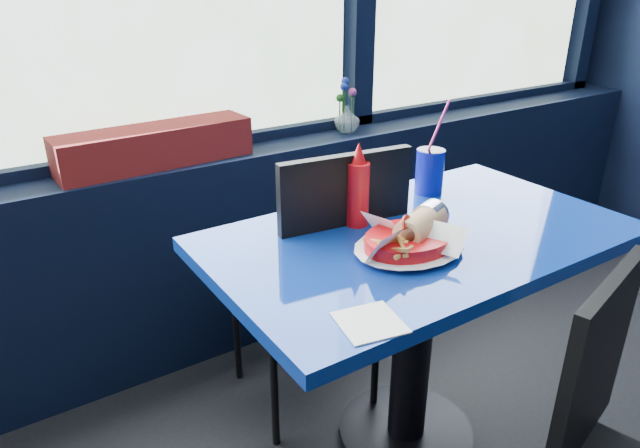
{
  "coord_description": "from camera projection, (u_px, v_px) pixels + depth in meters",
  "views": [
    {
      "loc": [
        -0.73,
        0.94,
        1.42
      ],
      "look_at": [
        -0.05,
        1.98,
        0.87
      ],
      "focal_mm": 32.0,
      "sensor_mm": 36.0,
      "label": 1
    }
  ],
  "objects": [
    {
      "name": "ketchup_bottle",
      "position": [
        358.0,
        189.0,
        1.61
      ],
      "size": [
        0.07,
        0.07,
        0.25
      ],
      "color": "red",
      "rests_on": "near_table"
    },
    {
      "name": "flower_vase",
      "position": [
        347.0,
        116.0,
        2.38
      ],
      "size": [
        0.12,
        0.12,
        0.22
      ],
      "rotation": [
        0.0,
        0.0,
        0.1
      ],
      "color": "silver",
      "rests_on": "window_sill"
    },
    {
      "name": "window_sill",
      "position": [
        209.0,
        252.0,
        2.26
      ],
      "size": [
        5.0,
        0.26,
        0.8
      ],
      "primitive_type": "cube",
      "color": "black",
      "rests_on": "ground"
    },
    {
      "name": "soda_cup",
      "position": [
        430.0,
        170.0,
        1.86
      ],
      "size": [
        0.09,
        0.09,
        0.31
      ],
      "rotation": [
        0.0,
        0.0,
        0.39
      ],
      "color": "#0C1287",
      "rests_on": "near_table"
    },
    {
      "name": "food_basket",
      "position": [
        411.0,
        238.0,
        1.48
      ],
      "size": [
        0.29,
        0.28,
        0.1
      ],
      "rotation": [
        0.0,
        0.0,
        -0.07
      ],
      "color": "red",
      "rests_on": "near_table"
    },
    {
      "name": "near_table",
      "position": [
        417.0,
        288.0,
        1.68
      ],
      "size": [
        1.2,
        0.7,
        0.75
      ],
      "color": "black",
      "rests_on": "ground"
    },
    {
      "name": "chair_near_back",
      "position": [
        318.0,
        269.0,
        1.82
      ],
      "size": [
        0.48,
        0.49,
        0.96
      ],
      "rotation": [
        0.0,
        0.0,
        3.02
      ],
      "color": "black",
      "rests_on": "ground"
    },
    {
      "name": "planter_box",
      "position": [
        155.0,
        146.0,
        1.98
      ],
      "size": [
        0.68,
        0.2,
        0.13
      ],
      "primitive_type": "cube",
      "rotation": [
        0.0,
        0.0,
        0.05
      ],
      "color": "maroon",
      "rests_on": "window_sill"
    },
    {
      "name": "napkin",
      "position": [
        370.0,
        322.0,
        1.19
      ],
      "size": [
        0.15,
        0.15,
        0.0
      ],
      "primitive_type": "cube",
      "rotation": [
        0.0,
        0.0,
        -0.2
      ],
      "color": "white",
      "rests_on": "near_table"
    }
  ]
}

